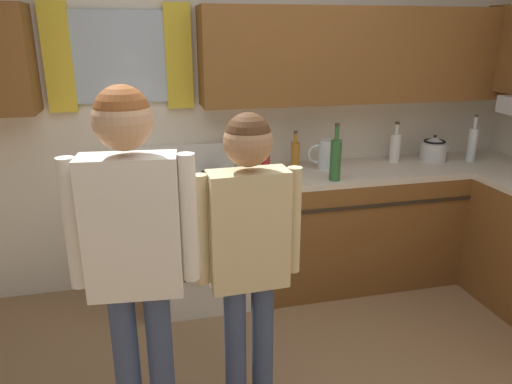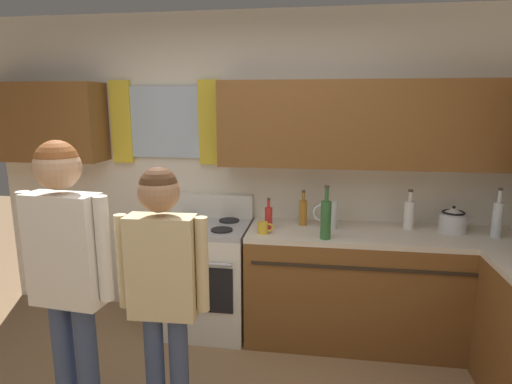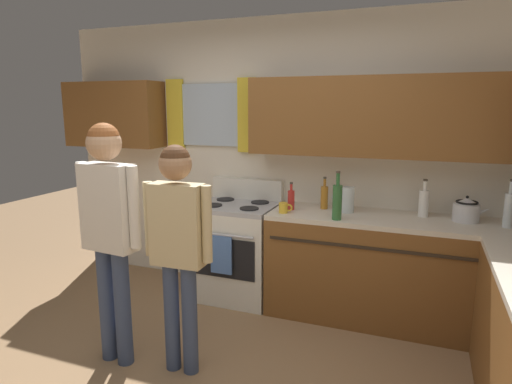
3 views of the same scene
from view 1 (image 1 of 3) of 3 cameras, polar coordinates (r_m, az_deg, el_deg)
The scene contains 13 objects.
back_wall_unit at distance 3.55m, azimuth -2.19°, elevation 11.78°, with size 4.60×0.42×2.60m.
kitchen_counter_run at distance 3.76m, azimuth 22.44°, elevation -5.28°, with size 2.25×2.15×0.90m.
stove_oven at distance 3.49m, azimuth -7.54°, elevation -5.44°, with size 0.72×0.67×1.10m.
bottle_milk_white at distance 3.92m, azimuth 16.14°, elevation 5.16°, with size 0.08×0.08×0.31m.
bottle_wine_green at distance 3.32m, azimuth 9.39°, elevation 3.89°, with size 0.08×0.08×0.39m.
bottle_sauce_red at distance 3.38m, azimuth 1.15°, elevation 3.35°, with size 0.06×0.06×0.25m.
bottle_tall_clear at distance 4.14m, azimuth 24.23°, elevation 5.25°, with size 0.07×0.07×0.37m.
bottle_oil_amber at distance 3.58m, azimuth 4.66°, elevation 4.42°, with size 0.06×0.06×0.29m.
mug_mustard_yellow at distance 3.26m, azimuth 1.36°, elevation 1.91°, with size 0.12×0.08×0.09m.
stovetop_kettle at distance 4.06m, azimuth 20.30°, elevation 4.82°, with size 0.27×0.20×0.21m.
water_pitcher at distance 3.59m, azimuth 8.11°, elevation 4.40°, with size 0.19×0.11×0.22m.
adult_left at distance 2.03m, azimuth -14.30°, elevation -5.67°, with size 0.52×0.23×1.69m.
adult_in_plaid at distance 2.16m, azimuth -0.88°, elevation -5.92°, with size 0.49×0.21×1.56m.
Camera 1 is at (-0.63, -1.64, 1.88)m, focal length 33.82 mm.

